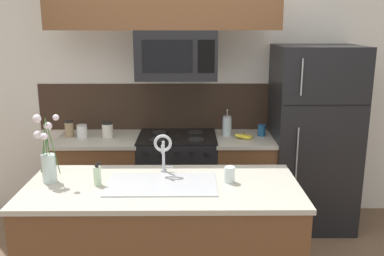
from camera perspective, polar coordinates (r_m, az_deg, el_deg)
name	(u,v)px	position (r m, az deg, el deg)	size (l,w,h in m)	color
rear_partition	(207,92)	(4.47, 1.95, 4.88)	(5.20, 0.10, 2.60)	silver
splash_band	(178,107)	(4.44, -1.91, 2.85)	(2.86, 0.01, 0.48)	#332319
back_counter_left	(101,181)	(4.40, -12.05, -6.94)	(0.80, 0.65, 0.91)	brown
back_counter_right	(243,181)	(4.35, 6.80, -6.99)	(0.58, 0.65, 0.91)	brown
stove_range	(178,180)	(4.31, -1.94, -7.00)	(0.76, 0.64, 0.93)	black
microwave	(176,55)	(4.02, -2.10, 9.73)	(0.74, 0.40, 0.45)	black
refrigerator	(312,138)	(4.37, 15.71, -1.26)	(0.79, 0.74, 1.79)	black
storage_jar_tall	(69,129)	(4.34, -16.04, -0.10)	(0.09, 0.09, 0.16)	#997F5B
storage_jar_medium	(82,131)	(4.28, -14.45, -0.42)	(0.10, 0.10, 0.13)	silver
storage_jar_short	(108,130)	(4.24, -11.19, -0.24)	(0.11, 0.11, 0.15)	silver
banana_bunch	(244,137)	(4.14, 6.92, -1.14)	(0.19, 0.13, 0.08)	yellow
french_press	(227,126)	(4.22, 4.68, 0.29)	(0.09, 0.09, 0.27)	silver
coffee_tin	(262,130)	(4.27, 9.27, -0.32)	(0.08, 0.08, 0.11)	#1E5184
island_counter	(163,244)	(3.19, -3.82, -15.16)	(1.90, 0.84, 0.91)	brown
kitchen_sink	(162,194)	(3.02, -4.05, -8.76)	(0.76, 0.44, 0.16)	#ADAFB5
sink_faucet	(163,148)	(3.13, -3.87, -2.71)	(0.14, 0.14, 0.31)	#B7BABF
dish_soap_bottle	(97,176)	(3.03, -12.51, -6.22)	(0.06, 0.05, 0.16)	beige
drinking_glass	(230,175)	(3.02, 5.04, -6.20)	(0.07, 0.07, 0.11)	silver
flower_vase	(48,160)	(3.15, -18.66, -4.10)	(0.19, 0.12, 0.49)	silver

